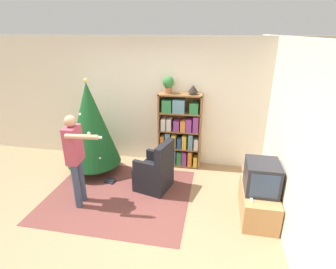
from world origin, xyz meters
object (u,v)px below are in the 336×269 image
at_px(bookshelf, 180,132).
at_px(television, 262,177).
at_px(christmas_tree, 91,124).
at_px(standing_person, 75,154).
at_px(potted_plant, 168,84).
at_px(armchair, 155,172).
at_px(table_lamp, 193,89).

xyz_separation_m(bookshelf, television, (1.42, -1.41, -0.07)).
xyz_separation_m(christmas_tree, standing_person, (0.24, -1.04, -0.11)).
relative_size(television, standing_person, 0.35).
distance_m(standing_person, potted_plant, 2.17).
bearing_deg(armchair, table_lamp, 165.89).
height_order(bookshelf, armchair, bookshelf).
bearing_deg(table_lamp, potted_plant, 180.00).
bearing_deg(armchair, christmas_tree, -90.96).
bearing_deg(potted_plant, table_lamp, 0.00).
relative_size(bookshelf, armchair, 1.67).
xyz_separation_m(christmas_tree, potted_plant, (1.39, 0.61, 0.72)).
relative_size(armchair, standing_person, 0.60).
height_order(bookshelf, potted_plant, potted_plant).
xyz_separation_m(television, potted_plant, (-1.66, 1.42, 1.05)).
relative_size(christmas_tree, armchair, 2.06).
xyz_separation_m(armchair, table_lamp, (0.53, 0.98, 1.32)).
bearing_deg(television, christmas_tree, 165.09).
height_order(television, armchair, armchair).
xyz_separation_m(bookshelf, christmas_tree, (-1.64, -0.60, 0.26)).
bearing_deg(standing_person, armchair, 116.74).
xyz_separation_m(television, armchair, (-1.71, 0.44, -0.36)).
bearing_deg(standing_person, television, 89.96).
distance_m(television, potted_plant, 2.43).
height_order(television, potted_plant, potted_plant).
bearing_deg(bookshelf, television, -44.90).
bearing_deg(standing_person, potted_plant, 140.46).
xyz_separation_m(bookshelf, potted_plant, (-0.25, 0.01, 0.98)).
bearing_deg(christmas_tree, standing_person, -76.77).
xyz_separation_m(television, christmas_tree, (-3.06, 0.81, 0.33)).
height_order(armchair, potted_plant, potted_plant).
height_order(bookshelf, table_lamp, table_lamp).
height_order(christmas_tree, potted_plant, christmas_tree).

